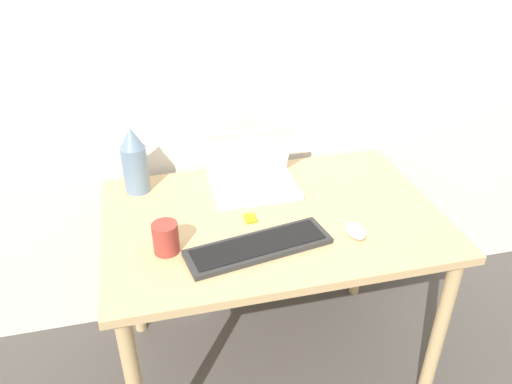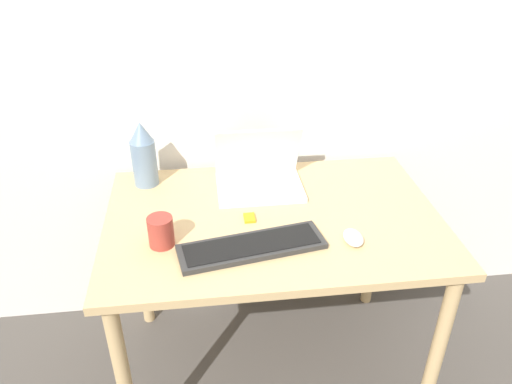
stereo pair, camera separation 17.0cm
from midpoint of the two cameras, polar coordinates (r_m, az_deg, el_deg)
The scene contains 8 objects.
wall_back at distance 1.97m, azimuth -4.01°, elevation 16.42°, with size 6.00×0.05×2.50m.
desk at distance 1.81m, azimuth -0.79°, elevation -5.24°, with size 1.17×0.78×0.77m.
laptop at distance 1.90m, azimuth -2.97°, elevation 1.94°, with size 0.32×0.24×0.24m.
keyboard at distance 1.59m, azimuth -2.77°, elevation -6.35°, with size 0.49×0.22×0.02m.
mouse at distance 1.67m, azimuth 8.50°, elevation -4.49°, with size 0.06×0.10×0.03m.
vase at distance 1.92m, azimuth -16.24°, elevation 3.38°, with size 0.09×0.09×0.26m.
mp3_player at distance 1.73m, azimuth -3.50°, elevation -3.11°, with size 0.04×0.06×0.01m.
mug at distance 1.60m, azimuth -13.30°, elevation -5.23°, with size 0.08×0.08×0.10m.
Camera 1 is at (-0.40, -1.02, 1.75)m, focal length 35.00 mm.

